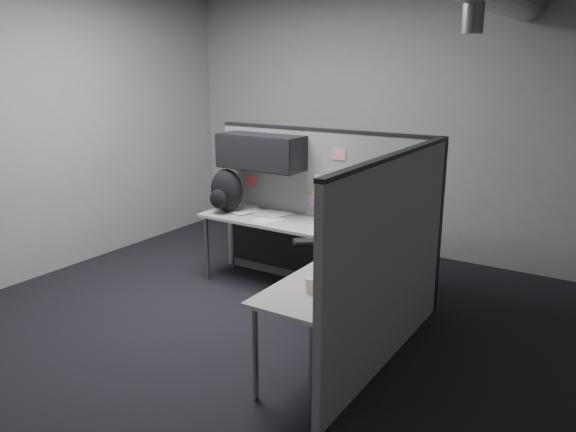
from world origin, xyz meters
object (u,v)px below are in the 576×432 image
Objects in this scene: monitor at (380,210)px; backpack at (226,191)px; keyboard at (319,242)px; phone at (337,271)px; desk at (313,248)px.

backpack is (-1.73, -0.02, -0.03)m from monitor.
monitor is 0.63m from keyboard.
backpack reaches higher than phone.
phone is (0.12, -1.04, -0.21)m from monitor.
monitor is 2.49× the size of phone.
desk is 0.70m from monitor.
phone is (0.48, -0.58, 0.02)m from keyboard.
phone is at bearing -66.45° from monitor.
desk is 0.29m from keyboard.
keyboard is (-0.36, -0.46, -0.23)m from monitor.
keyboard is at bearing -1.19° from backpack.
phone is 0.51× the size of backpack.
backpack is at bearing 157.87° from phone.
backpack reaches higher than desk.
backpack is (-1.37, 0.44, 0.20)m from keyboard.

